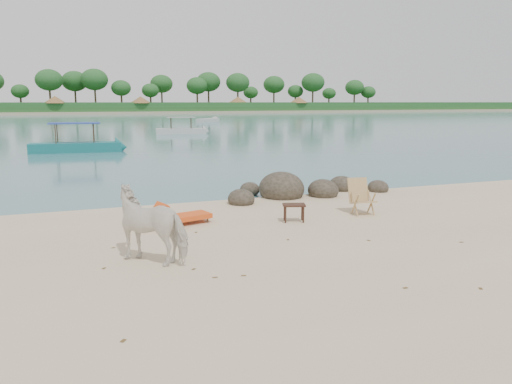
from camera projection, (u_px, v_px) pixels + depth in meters
water at (94, 119)px, 93.94m from camera, size 400.00×400.00×0.00m
far_shore at (83, 112)px, 167.77m from camera, size 420.00×90.00×1.40m
far_scenery at (85, 102)px, 136.48m from camera, size 420.00×18.00×9.50m
boulders at (296, 190)px, 17.35m from camera, size 6.20×2.71×1.16m
cow at (154, 225)px, 10.18m from camera, size 1.89×1.84×1.53m
side_table at (294, 214)px, 13.52m from camera, size 0.69×0.55×0.48m
lounge_chair at (183, 215)px, 13.25m from camera, size 1.95×1.11×0.55m
deck_chair at (363, 198)px, 14.36m from camera, size 0.74×0.80×1.03m
boat_near at (75, 128)px, 32.74m from camera, size 6.57×1.87×3.15m
boat_mid at (181, 120)px, 51.63m from camera, size 5.90×2.10×2.82m
boat_far at (208, 120)px, 81.51m from camera, size 5.31×5.32×0.71m
dead_leaves at (287, 266)px, 10.00m from camera, size 8.04×5.58×0.00m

